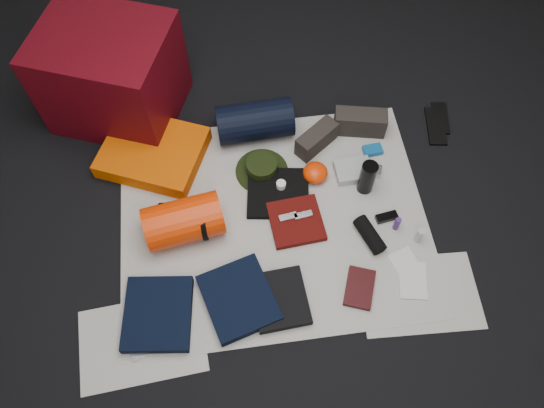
{
  "coord_description": "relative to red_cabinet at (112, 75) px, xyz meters",
  "views": [
    {
      "loc": [
        -0.18,
        -1.28,
        2.48
      ],
      "look_at": [
        -0.0,
        0.04,
        0.1
      ],
      "focal_mm": 35.0,
      "sensor_mm": 36.0,
      "label": 1
    }
  ],
  "objects": [
    {
      "name": "sack_strap_right",
      "position": [
        0.43,
        -0.88,
        -0.17
      ],
      "size": [
        0.03,
        0.22,
        0.22
      ],
      "primitive_type": "cylinder",
      "rotation": [
        0.0,
        1.57,
        0.0
      ],
      "color": "black",
      "rests_on": "newspaper_mat"
    },
    {
      "name": "red_cabinet",
      "position": [
        0.0,
        0.0,
        0.0
      ],
      "size": [
        0.84,
        0.78,
        0.57
      ],
      "primitive_type": "cube",
      "rotation": [
        0.0,
        0.0,
        -0.38
      ],
      "color": "#4F050E",
      "rests_on": "floor"
    },
    {
      "name": "trousers_charcoal",
      "position": [
        0.75,
        -1.31,
        -0.25
      ],
      "size": [
        0.27,
        0.31,
        0.05
      ],
      "primitive_type": "cube",
      "rotation": [
        0.0,
        0.0,
        0.06
      ],
      "color": "black",
      "rests_on": "newspaper_mat"
    },
    {
      "name": "hiking_boot_right",
      "position": [
        1.35,
        -0.35,
        -0.2
      ],
      "size": [
        0.31,
        0.17,
        0.15
      ],
      "primitive_type": "cube",
      "rotation": [
        0.0,
        0.0,
        -0.22
      ],
      "color": "#2B2521",
      "rests_on": "newspaper_mat"
    },
    {
      "name": "energy_bar_a",
      "position": [
        0.86,
        -0.89,
        -0.23
      ],
      "size": [
        0.1,
        0.05,
        0.01
      ],
      "primitive_type": "cube",
      "rotation": [
        0.0,
        0.0,
        0.14
      ],
      "color": "silver",
      "rests_on": "red_shirt"
    },
    {
      "name": "toiletry_clear",
      "position": [
        1.5,
        -1.09,
        -0.23
      ],
      "size": [
        0.04,
        0.04,
        0.1
      ],
      "primitive_type": "cylinder",
      "rotation": [
        0.0,
        0.0,
        -0.24
      ],
      "color": "#A5A9A4",
      "rests_on": "newspaper_mat"
    },
    {
      "name": "red_shirt",
      "position": [
        0.9,
        -0.91,
        -0.26
      ],
      "size": [
        0.29,
        0.29,
        0.04
      ],
      "primitive_type": "cube",
      "rotation": [
        0.0,
        0.0,
        0.08
      ],
      "color": "#4B0A08",
      "rests_on": "newspaper_mat"
    },
    {
      "name": "energy_bar_b",
      "position": [
        0.94,
        -0.89,
        -0.23
      ],
      "size": [
        0.1,
        0.05,
        0.01
      ],
      "primitive_type": "cube",
      "rotation": [
        0.0,
        0.0,
        0.14
      ],
      "color": "silver",
      "rests_on": "red_shirt"
    },
    {
      "name": "stuff_sack",
      "position": [
        0.33,
        -0.88,
        -0.16
      ],
      "size": [
        0.42,
        0.28,
        0.23
      ],
      "primitive_type": "cylinder",
      "rotation": [
        0.0,
        1.57,
        0.16
      ],
      "color": "red",
      "rests_on": "newspaper_mat"
    },
    {
      "name": "boonie_brim",
      "position": [
        0.76,
        -0.56,
        -0.27
      ],
      "size": [
        0.36,
        0.36,
        0.01
      ],
      "primitive_type": "cylinder",
      "rotation": [
        0.0,
        0.0,
        0.25
      ],
      "color": "black",
      "rests_on": "newspaper_mat"
    },
    {
      "name": "cyan_case",
      "position": [
        1.4,
        -0.51,
        -0.26
      ],
      "size": [
        0.11,
        0.08,
        0.03
      ],
      "primitive_type": "cube",
      "rotation": [
        0.0,
        0.0,
        0.09
      ],
      "color": "#0E5690",
      "rests_on": "newspaper_mat"
    },
    {
      "name": "navy_duffel",
      "position": [
        0.75,
        -0.3,
        -0.17
      ],
      "size": [
        0.43,
        0.24,
        0.22
      ],
      "primitive_type": "cylinder",
      "rotation": [
        0.0,
        1.57,
        0.05
      ],
      "color": "black",
      "rests_on": "newspaper_mat"
    },
    {
      "name": "water_bottle",
      "position": [
        1.3,
        -0.74,
        -0.17
      ],
      "size": [
        0.11,
        0.11,
        0.21
      ],
      "primitive_type": "cylinder",
      "rotation": [
        0.0,
        0.0,
        0.27
      ],
      "color": "black",
      "rests_on": "newspaper_mat"
    },
    {
      "name": "tape_roll",
      "position": [
        0.85,
        -0.69,
        -0.23
      ],
      "size": [
        0.05,
        0.05,
        0.04
      ],
      "primitive_type": "cylinder",
      "color": "silver",
      "rests_on": "black_tshirt"
    },
    {
      "name": "key_cluster",
      "position": [
        0.07,
        -1.47,
        -0.27
      ],
      "size": [
        0.1,
        0.1,
        0.01
      ],
      "primitive_type": "cube",
      "rotation": [
        0.0,
        0.0,
        0.33
      ],
      "color": "silver",
      "rests_on": "newspaper_mat"
    },
    {
      "name": "black_tshirt",
      "position": [
        0.83,
        -0.72,
        -0.26
      ],
      "size": [
        0.37,
        0.35,
        0.03
      ],
      "primitive_type": "cube",
      "rotation": [
        0.0,
        0.0,
        -0.15
      ],
      "color": "black",
      "rests_on": "newspaper_mat"
    },
    {
      "name": "first_aid_pouch",
      "position": [
        1.26,
        -0.64,
        -0.25
      ],
      "size": [
        0.2,
        0.15,
        0.05
      ],
      "primitive_type": "cube",
      "rotation": [
        0.0,
        0.0,
        0.03
      ],
      "color": "#98A098",
      "rests_on": "newspaper_mat"
    },
    {
      "name": "speaker",
      "position": [
        1.26,
        -1.04,
        -0.24
      ],
      "size": [
        0.14,
        0.22,
        0.08
      ],
      "primitive_type": "cylinder",
      "rotation": [
        1.57,
        0.0,
        0.34
      ],
      "color": "black",
      "rests_on": "newspaper_mat"
    },
    {
      "name": "orange_stuff_sack",
      "position": [
        1.04,
        -0.64,
        -0.23
      ],
      "size": [
        0.17,
        0.17,
        0.09
      ],
      "primitive_type": "ellipsoid",
      "rotation": [
        0.0,
        0.0,
        0.33
      ],
      "color": "red",
      "rests_on": "newspaper_mat"
    },
    {
      "name": "trousers_navy_b",
      "position": [
        0.56,
        -1.29,
        -0.25
      ],
      "size": [
        0.4,
        0.43,
        0.06
      ],
      "primitive_type": "cube",
      "rotation": [
        0.0,
        0.0,
        0.28
      ],
      "color": "black",
      "rests_on": "newspaper_mat"
    },
    {
      "name": "map_booklet",
      "position": [
        1.42,
        -1.3,
        -0.27
      ],
      "size": [
        0.17,
        0.22,
        0.01
      ],
      "primitive_type": "cube",
      "rotation": [
        0.0,
        0.0,
        -0.2
      ],
      "color": "beige",
      "rests_on": "newspaper_mat"
    },
    {
      "name": "sack_strap_left",
      "position": [
        0.23,
        -0.88,
        -0.17
      ],
      "size": [
        0.02,
        0.22,
        0.22
      ],
      "primitive_type": "cylinder",
      "rotation": [
        0.0,
        1.57,
        0.0
      ],
      "color": "black",
      "rests_on": "newspaper_mat"
    },
    {
      "name": "floor",
      "position": [
        0.79,
        -0.87,
        -0.29
      ],
      "size": [
        4.5,
        4.5,
        0.02
      ],
      "primitive_type": "cube",
      "color": "black",
      "rests_on": "ground"
    },
    {
      "name": "flip_flop_left",
      "position": [
        1.8,
        -0.39,
        -0.28
      ],
      "size": [
        0.14,
        0.28,
        0.01
      ],
      "primitive_type": "cube",
      "rotation": [
        0.0,
        0.0,
        -0.16
      ],
      "color": "black",
      "rests_on": "floor"
    },
    {
      "name": "compact_camera",
      "position": [
        1.36,
        -0.65,
        -0.25
      ],
      "size": [
        0.13,
        0.1,
        0.04
      ],
      "primitive_type": "cube",
      "rotation": [
        0.0,
        0.0,
        -0.41
      ],
      "color": "silver",
      "rests_on": "newspaper_mat"
    },
    {
      "name": "newspaper_sheet_front_right",
      "position": [
        1.44,
        -1.37,
        -0.28
      ],
      "size": [
        0.6,
        0.43,
        0.0
      ],
      "primitive_type": "cube",
      "rotation": [
        0.0,
        0.0,
        -0.05
      ],
      "color": "silver",
      "rests_on": "floor"
    },
    {
      "name": "map_printout",
      "position": [
        1.41,
        -1.21,
        -0.27
      ],
      "size": [
        0.16,
        0.19,
        0.01
      ],
      "primitive_type": "cube",
      "rotation": [
        0.0,
        0.0,
        0.28
      ],
      "color": "beige",
      "rests_on": "newspaper_mat"
    },
    {
      "name": "sunglasses",
      "position": [
        1.37,
        -0.94,
        -0.26
      ],
      "size": [
        0.12,
        0.06,
        0.03
      ],
      "primitive_type": "cube",
      "rotation": [
        0.0,
        0.0,
        0.15
      ],
      "color": "black",
      "rests_on": "newspaper_mat"
    },
    {
      "name": "newspaper_mat",
      "position": [
        0.79,
        -0.87,
        -0.28
      ],
      "size": [
        1.6,
        1.3,
        0.01
      ],
      "primitive_type": "cube",
      "color": "silver",
      "rests_on": "floor"
    },
    {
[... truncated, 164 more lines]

